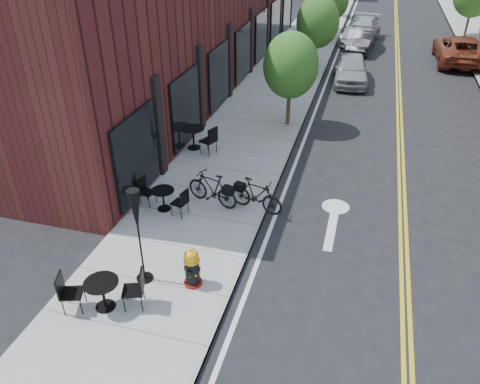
% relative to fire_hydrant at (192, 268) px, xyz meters
% --- Properties ---
extents(ground, '(120.00, 120.00, 0.00)m').
position_rel_fire_hydrant_xyz_m(ground, '(0.99, 1.28, -0.61)').
color(ground, black).
rests_on(ground, ground).
extents(sidewalk_near, '(4.00, 70.00, 0.12)m').
position_rel_fire_hydrant_xyz_m(sidewalk_near, '(-1.01, 11.28, -0.55)').
color(sidewalk_near, '#9E9B93').
rests_on(sidewalk_near, ground).
extents(building_near, '(5.00, 28.00, 7.00)m').
position_rel_fire_hydrant_xyz_m(building_near, '(-5.51, 15.28, 2.89)').
color(building_near, '#461616').
rests_on(building_near, ground).
extents(tree_near_a, '(2.20, 2.20, 3.81)m').
position_rel_fire_hydrant_xyz_m(tree_near_a, '(0.39, 10.28, 2.00)').
color(tree_near_a, '#382B1E').
rests_on(tree_near_a, sidewalk_near).
extents(tree_near_b, '(2.30, 2.30, 3.98)m').
position_rel_fire_hydrant_xyz_m(tree_near_b, '(0.39, 18.28, 2.11)').
color(tree_near_b, '#382B1E').
rests_on(tree_near_b, sidewalk_near).
extents(tree_near_c, '(2.10, 2.10, 3.67)m').
position_rel_fire_hydrant_xyz_m(tree_near_c, '(0.39, 26.28, 1.92)').
color(tree_near_c, '#382B1E').
rests_on(tree_near_c, sidewalk_near).
extents(fire_hydrant, '(0.47, 0.47, 1.03)m').
position_rel_fire_hydrant_xyz_m(fire_hydrant, '(0.00, 0.00, 0.00)').
color(fire_hydrant, maroon).
rests_on(fire_hydrant, sidewalk_near).
extents(bicycle_left, '(1.84, 0.99, 1.06)m').
position_rel_fire_hydrant_xyz_m(bicycle_left, '(-0.69, 3.54, 0.04)').
color(bicycle_left, black).
rests_on(bicycle_left, sidewalk_near).
extents(bicycle_right, '(1.79, 0.90, 1.03)m').
position_rel_fire_hydrant_xyz_m(bicycle_right, '(0.69, 3.56, 0.03)').
color(bicycle_right, black).
rests_on(bicycle_right, sidewalk_near).
extents(bistro_set_a, '(1.85, 1.04, 0.97)m').
position_rel_fire_hydrant_xyz_m(bistro_set_a, '(-1.65, -1.28, 0.00)').
color(bistro_set_a, black).
rests_on(bistro_set_a, sidewalk_near).
extents(bistro_set_b, '(1.66, 0.84, 0.87)m').
position_rel_fire_hydrant_xyz_m(bistro_set_b, '(-2.00, 2.85, -0.05)').
color(bistro_set_b, black).
rests_on(bistro_set_b, sidewalk_near).
extents(bistro_set_c, '(2.01, 1.21, 1.07)m').
position_rel_fire_hydrant_xyz_m(bistro_set_c, '(-2.61, 7.06, 0.05)').
color(bistro_set_c, black).
rests_on(bistro_set_c, sidewalk_near).
extents(patio_umbrella, '(0.41, 0.41, 2.54)m').
position_rel_fire_hydrant_xyz_m(patio_umbrella, '(-1.21, -0.16, 1.33)').
color(patio_umbrella, black).
rests_on(patio_umbrella, sidewalk_near).
extents(parked_car_a, '(2.07, 4.36, 1.44)m').
position_rel_fire_hydrant_xyz_m(parked_car_a, '(2.48, 16.98, 0.11)').
color(parked_car_a, '#93979B').
rests_on(parked_car_a, ground).
extents(parked_car_b, '(1.84, 4.43, 1.43)m').
position_rel_fire_hydrant_xyz_m(parked_car_b, '(2.59, 23.68, 0.10)').
color(parked_car_b, black).
rests_on(parked_car_b, ground).
extents(parked_car_c, '(2.76, 5.55, 1.55)m').
position_rel_fire_hydrant_xyz_m(parked_car_c, '(2.48, 26.07, 0.17)').
color(parked_car_c, '#AEAEB2').
rests_on(parked_car_c, ground).
extents(parked_car_far, '(2.70, 5.70, 1.57)m').
position_rel_fire_hydrant_xyz_m(parked_car_far, '(8.39, 22.44, 0.18)').
color(parked_car_far, maroon).
rests_on(parked_car_far, ground).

